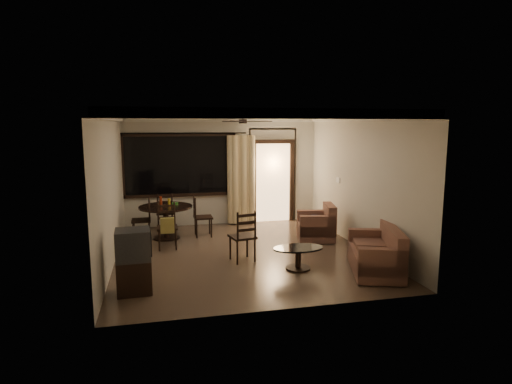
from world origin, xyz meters
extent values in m
plane|color=#7F6651|center=(0.00, 0.00, 0.00)|extent=(5.50, 5.50, 0.00)
plane|color=beige|center=(0.00, 2.75, 1.40)|extent=(5.00, 0.00, 5.00)
plane|color=beige|center=(0.00, -2.75, 1.40)|extent=(5.00, 0.00, 5.00)
plane|color=beige|center=(-2.50, 0.00, 1.40)|extent=(0.00, 5.50, 5.50)
plane|color=beige|center=(2.50, 0.00, 1.40)|extent=(0.00, 5.50, 5.50)
plane|color=white|center=(0.00, 0.00, 2.80)|extent=(5.50, 5.50, 0.00)
cube|color=black|center=(-1.10, 2.72, 1.57)|extent=(2.70, 0.04, 1.45)
cylinder|color=black|center=(-1.00, 2.63, 2.38)|extent=(3.20, 0.03, 0.03)
cube|color=#FFC684|center=(1.35, 2.71, 1.05)|extent=(0.91, 0.03, 2.08)
cube|color=white|center=(2.48, 1.05, 1.30)|extent=(0.02, 0.18, 0.12)
cylinder|color=black|center=(0.00, 0.00, 2.74)|extent=(0.03, 0.03, 0.12)
cylinder|color=black|center=(0.00, 0.00, 2.65)|extent=(0.16, 0.16, 0.08)
cylinder|color=black|center=(-1.50, 1.55, 0.73)|extent=(1.21, 1.21, 0.04)
cylinder|color=black|center=(-1.50, 1.55, 0.37)|extent=(0.12, 0.12, 0.70)
cylinder|color=black|center=(-1.50, 1.55, 0.02)|extent=(0.60, 0.60, 0.03)
cylinder|color=maroon|center=(-1.60, 1.59, 0.86)|extent=(0.06, 0.06, 0.22)
cylinder|color=#B39013|center=(-1.42, 1.50, 0.84)|extent=(0.06, 0.06, 0.18)
cube|color=#257A24|center=(-1.28, 1.67, 0.78)|extent=(0.14, 0.10, 0.05)
cube|color=black|center=(-2.05, 1.54, 0.45)|extent=(0.42, 0.42, 0.04)
cube|color=black|center=(-0.65, 1.55, 0.45)|extent=(0.42, 0.42, 0.04)
cube|color=black|center=(-1.49, 0.70, 0.45)|extent=(0.42, 0.42, 0.04)
cube|color=#9D9143|center=(-1.49, 0.47, 0.55)|extent=(0.28, 0.08, 0.32)
cube|color=black|center=(-1.51, 2.30, 0.45)|extent=(0.42, 0.42, 0.04)
cube|color=black|center=(-2.05, -1.63, 0.26)|extent=(0.54, 0.50, 0.53)
cube|color=black|center=(-2.05, -1.63, 0.76)|extent=(0.54, 0.50, 0.47)
cube|color=black|center=(-1.79, -1.62, 0.76)|extent=(0.04, 0.38, 0.32)
cube|color=#472921|center=(2.05, -1.61, 0.20)|extent=(1.21, 1.64, 0.37)
cube|color=#472921|center=(2.33, -1.70, 0.51)|extent=(0.64, 1.45, 0.60)
cube|color=#472921|center=(1.84, -2.23, 0.39)|extent=(0.79, 0.40, 0.46)
cube|color=#472921|center=(2.26, -0.99, 0.39)|extent=(0.79, 0.40, 0.46)
cube|color=#472921|center=(2.01, -1.59, 0.41)|extent=(0.93, 1.40, 0.11)
cube|color=#472921|center=(1.80, 0.64, 0.21)|extent=(0.95, 0.95, 0.37)
cube|color=#472921|center=(2.09, 0.57, 0.51)|extent=(0.35, 0.81, 0.61)
cube|color=#472921|center=(1.73, 0.33, 0.39)|extent=(0.81, 0.34, 0.47)
cube|color=#472921|center=(1.86, 0.94, 0.39)|extent=(0.81, 0.34, 0.47)
cube|color=#472921|center=(1.75, 0.65, 0.42)|extent=(0.68, 0.71, 0.11)
ellipsoid|color=navy|center=(1.75, 0.65, 0.53)|extent=(0.34, 0.28, 0.10)
ellipsoid|color=black|center=(0.78, -1.16, 0.39)|extent=(0.92, 0.55, 0.03)
cylinder|color=black|center=(0.78, -1.16, 0.19)|extent=(0.10, 0.10, 0.37)
cylinder|color=black|center=(0.78, -1.16, 0.02)|extent=(0.45, 0.45, 0.03)
cube|color=black|center=(-0.11, -0.46, 0.47)|extent=(0.53, 0.53, 0.04)
camera|label=1|loc=(-1.63, -8.24, 2.58)|focal=30.00mm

